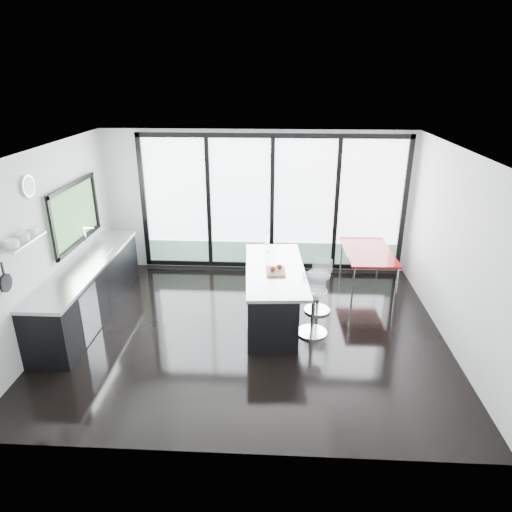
# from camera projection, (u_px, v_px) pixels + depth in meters

# --- Properties ---
(floor) EXTENTS (6.00, 5.00, 0.00)m
(floor) POSITION_uv_depth(u_px,v_px,m) (249.00, 330.00, 7.19)
(floor) COLOR black
(floor) RESTS_ON ground
(ceiling) EXTENTS (6.00, 5.00, 0.00)m
(ceiling) POSITION_uv_depth(u_px,v_px,m) (247.00, 151.00, 6.14)
(ceiling) COLOR white
(ceiling) RESTS_ON wall_back
(wall_back) EXTENTS (6.00, 0.09, 2.80)m
(wall_back) POSITION_uv_depth(u_px,v_px,m) (271.00, 209.00, 8.98)
(wall_back) COLOR silver
(wall_back) RESTS_ON ground
(wall_front) EXTENTS (6.00, 0.00, 2.80)m
(wall_front) POSITION_uv_depth(u_px,v_px,m) (230.00, 342.00, 4.35)
(wall_front) COLOR silver
(wall_front) RESTS_ON ground
(wall_left) EXTENTS (0.26, 5.00, 2.80)m
(wall_left) POSITION_uv_depth(u_px,v_px,m) (56.00, 228.00, 7.00)
(wall_left) COLOR silver
(wall_left) RESTS_ON ground
(wall_right) EXTENTS (0.00, 5.00, 2.80)m
(wall_right) POSITION_uv_depth(u_px,v_px,m) (457.00, 252.00, 6.51)
(wall_right) COLOR silver
(wall_right) RESTS_ON ground
(counter_cabinets) EXTENTS (0.69, 3.24, 1.36)m
(counter_cabinets) POSITION_uv_depth(u_px,v_px,m) (89.00, 289.00, 7.52)
(counter_cabinets) COLOR black
(counter_cabinets) RESTS_ON floor
(island) EXTENTS (1.07, 2.25, 1.16)m
(island) POSITION_uv_depth(u_px,v_px,m) (270.00, 293.00, 7.40)
(island) COLOR black
(island) RESTS_ON floor
(bar_stool_near) EXTENTS (0.48, 0.48, 0.75)m
(bar_stool_near) POSITION_uv_depth(u_px,v_px,m) (313.00, 312.00, 6.97)
(bar_stool_near) COLOR silver
(bar_stool_near) RESTS_ON floor
(bar_stool_far) EXTENTS (0.58, 0.58, 0.71)m
(bar_stool_far) POSITION_uv_depth(u_px,v_px,m) (318.00, 292.00, 7.65)
(bar_stool_far) COLOR silver
(bar_stool_far) RESTS_ON floor
(red_table) EXTENTS (0.87, 1.48, 0.78)m
(red_table) POSITION_uv_depth(u_px,v_px,m) (367.00, 271.00, 8.39)
(red_table) COLOR maroon
(red_table) RESTS_ON floor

